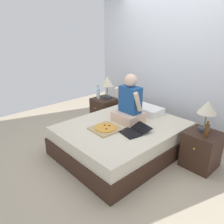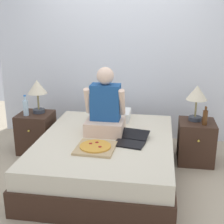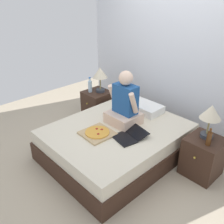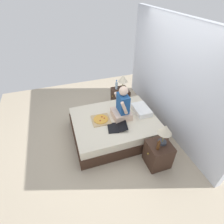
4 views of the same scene
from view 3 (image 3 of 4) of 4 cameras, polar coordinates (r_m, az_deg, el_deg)
ground_plane at (r=3.80m, az=1.05°, el=-9.63°), size 5.77×5.77×0.00m
wall_back at (r=4.21m, az=14.59°, el=12.26°), size 3.77×0.12×2.50m
bed at (r=3.66m, az=1.08°, el=-6.75°), size 1.55×1.94×0.47m
nightstand_left at (r=4.64m, az=-3.38°, el=1.58°), size 0.44×0.47×0.54m
lamp_on_left_nightstand at (r=4.42m, az=-2.75°, el=8.59°), size 0.26×0.26×0.45m
water_bottle at (r=4.50m, az=-5.05°, el=5.93°), size 0.07×0.07×0.28m
nightstand_right at (r=3.51m, az=20.04°, el=-9.57°), size 0.44×0.47×0.54m
lamp_on_right_nightstand at (r=3.26m, az=21.65°, el=-0.50°), size 0.26×0.26×0.45m
beer_bottle at (r=3.21m, az=21.30°, el=-5.61°), size 0.06×0.06×0.23m
pillow at (r=3.99m, az=7.63°, el=0.98°), size 0.52×0.34×0.12m
person_seated at (r=3.54m, az=2.87°, el=1.70°), size 0.47×0.40×0.78m
laptop at (r=3.30m, az=3.80°, el=-5.62°), size 0.39×0.47×0.07m
pizza_box at (r=3.38m, az=-3.36°, el=-4.82°), size 0.42×0.42×0.05m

